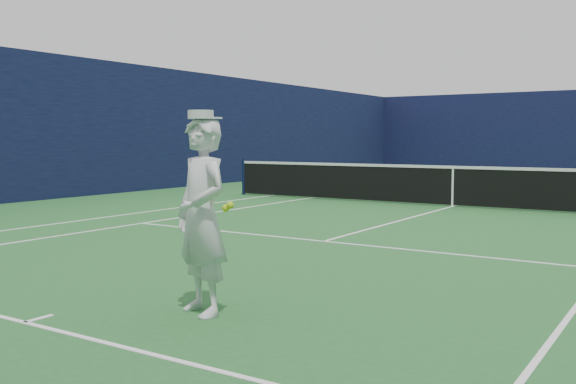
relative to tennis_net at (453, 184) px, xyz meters
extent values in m
plane|color=#24602A|center=(0.00, 0.00, -0.55)|extent=(80.00, 80.00, 0.00)
cube|color=white|center=(0.00, 11.88, -0.55)|extent=(11.03, 0.06, 0.01)
cube|color=white|center=(0.00, -11.88, -0.55)|extent=(11.03, 0.06, 0.01)
cube|color=white|center=(-5.49, 0.00, -0.55)|extent=(0.06, 23.83, 0.01)
cube|color=white|center=(-4.12, 0.00, -0.55)|extent=(0.06, 23.77, 0.01)
cube|color=white|center=(0.00, 6.40, -0.55)|extent=(8.23, 0.06, 0.01)
cube|color=white|center=(0.00, -6.40, -0.55)|extent=(8.23, 0.06, 0.01)
cube|color=white|center=(0.00, 0.00, -0.55)|extent=(0.06, 12.80, 0.01)
cube|color=white|center=(0.00, 11.73, -0.55)|extent=(0.06, 0.30, 0.01)
cube|color=white|center=(0.00, -11.73, -0.55)|extent=(0.06, 0.30, 0.01)
cube|color=#0E1133|center=(0.00, 18.00, 1.45)|extent=(20.12, 0.12, 4.00)
cube|color=#0E1334|center=(-10.00, 0.00, 1.45)|extent=(0.12, 36.12, 4.00)
cylinder|color=#141E4C|center=(-6.40, 0.00, -0.02)|extent=(0.09, 0.09, 1.07)
cube|color=black|center=(0.00, 0.00, -0.05)|extent=(12.79, 0.02, 0.92)
cube|color=white|center=(0.00, 0.00, 0.42)|extent=(12.79, 0.04, 0.07)
cube|color=white|center=(0.00, 0.00, -0.08)|extent=(0.05, 0.03, 0.94)
imported|color=white|center=(1.16, -10.77, 0.38)|extent=(0.79, 0.65, 1.87)
cylinder|color=white|center=(1.16, -10.77, 1.33)|extent=(0.24, 0.24, 0.08)
cube|color=white|center=(1.20, -10.65, 1.30)|extent=(0.20, 0.15, 0.02)
cylinder|color=navy|center=(0.92, -10.60, 0.41)|extent=(0.06, 0.10, 0.22)
cube|color=#1C5699|center=(0.92, -10.55, 0.23)|extent=(0.03, 0.03, 0.14)
torus|color=#1C5699|center=(0.96, -10.49, 0.03)|extent=(0.31, 0.19, 0.29)
cube|color=beige|center=(0.96, -10.49, 0.03)|extent=(0.21, 0.08, 0.30)
sphere|color=#CEE91A|center=(1.44, -10.76, 0.47)|extent=(0.07, 0.07, 0.07)
sphere|color=#CEE91A|center=(1.48, -10.76, 0.50)|extent=(0.07, 0.07, 0.07)
camera|label=1|loc=(5.08, -15.37, 1.11)|focal=40.00mm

